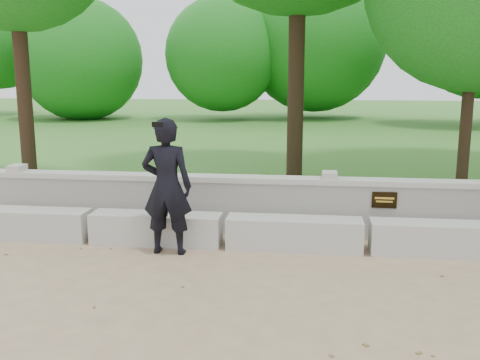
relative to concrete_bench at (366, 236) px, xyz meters
The scene contains 7 objects.
ground 1.91m from the concrete_bench, 90.00° to the right, with size 80.00×80.00×0.00m, color tan.
lawn 12.10m from the concrete_bench, 90.00° to the left, with size 40.00×22.00×0.25m, color #3C7121.
concrete_bench is the anchor object (origin of this frame).
parapet_wall 0.74m from the concrete_bench, 89.99° to the left, with size 12.50×0.35×0.90m.
man_main 2.84m from the concrete_bench, behind, with size 0.69×0.61×1.87m.
shrub_a 3.13m from the concrete_bench, 153.23° to the left, with size 0.32×0.22×0.61m, color #396F25.
shrub_b 2.09m from the concrete_bench, 137.20° to the left, with size 0.33×0.27×0.60m, color #396F25.
Camera 1 is at (-0.84, -5.39, 2.40)m, focal length 40.00 mm.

